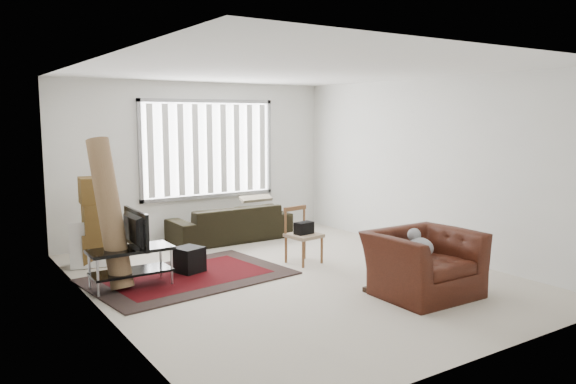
# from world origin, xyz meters

# --- Properties ---
(room) EXTENTS (6.00, 6.02, 2.71)m
(room) POSITION_xyz_m (0.03, 0.51, 1.76)
(room) COLOR beige
(room) RESTS_ON ground
(persian_rug) EXTENTS (2.72, 1.98, 0.02)m
(persian_rug) POSITION_xyz_m (-1.18, 0.75, 0.01)
(persian_rug) COLOR black
(persian_rug) RESTS_ON ground
(tv_stand) EXTENTS (1.01, 0.45, 0.51)m
(tv_stand) POSITION_xyz_m (-1.95, 0.72, 0.36)
(tv_stand) COLOR black
(tv_stand) RESTS_ON ground
(tv) EXTENTS (0.11, 0.82, 0.47)m
(tv) POSITION_xyz_m (-1.95, 0.72, 0.74)
(tv) COLOR black
(tv) RESTS_ON tv_stand
(subwoofer) EXTENTS (0.43, 0.43, 0.34)m
(subwoofer) POSITION_xyz_m (-1.09, 0.94, 0.19)
(subwoofer) COLOR black
(subwoofer) RESTS_ON persian_rug
(moving_boxes) EXTENTS (0.57, 0.53, 1.26)m
(moving_boxes) POSITION_xyz_m (-1.96, 2.10, 0.59)
(moving_boxes) COLOR brown
(moving_boxes) RESTS_ON ground
(white_flatpack) EXTENTS (0.53, 0.26, 0.65)m
(white_flatpack) POSITION_xyz_m (-2.15, 1.97, 0.32)
(white_flatpack) COLOR silver
(white_flatpack) RESTS_ON ground
(rolled_rug) EXTENTS (0.41, 0.84, 1.87)m
(rolled_rug) POSITION_xyz_m (-2.13, 0.90, 0.94)
(rolled_rug) COLOR brown
(rolled_rug) RESTS_ON ground
(sofa) EXTENTS (2.07, 0.90, 0.80)m
(sofa) POSITION_xyz_m (0.34, 2.45, 0.40)
(sofa) COLOR black
(sofa) RESTS_ON ground
(side_chair) EXTENTS (0.49, 0.49, 0.81)m
(side_chair) POSITION_xyz_m (0.52, 0.54, 0.45)
(side_chair) COLOR #90795E
(side_chair) RESTS_ON ground
(armchair) EXTENTS (1.19, 1.04, 0.87)m
(armchair) POSITION_xyz_m (0.87, -1.47, 0.44)
(armchair) COLOR #3B150C
(armchair) RESTS_ON ground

